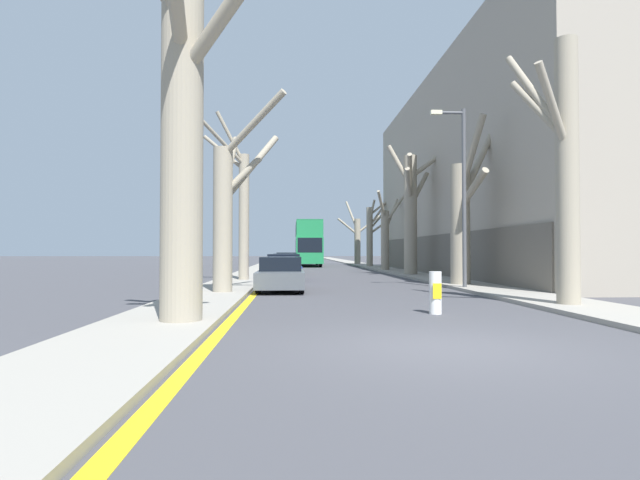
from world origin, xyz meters
name	(u,v)px	position (x,y,z in m)	size (l,w,h in m)	color
ground_plane	(446,347)	(0.00, 0.00, 0.00)	(300.00, 300.00, 0.00)	#424247
sidewalk_left	(269,264)	(-5.12, 50.00, 0.06)	(2.34, 120.00, 0.12)	gray
sidewalk_right	(357,264)	(5.12, 50.00, 0.06)	(2.34, 120.00, 0.12)	gray
building_facade_right	(503,176)	(11.27, 23.79, 6.44)	(10.08, 31.48, 12.89)	#9E9384
kerb_line_stripe	(281,264)	(-3.77, 50.00, 0.00)	(0.24, 120.00, 0.01)	yellow
street_tree_left_0	(182,115)	(-4.67, 2.41, 4.27)	(2.64, 4.67, 9.12)	gray
street_tree_left_1	(227,207)	(-4.69, 9.71, 3.06)	(2.60, 3.28, 6.77)	gray
street_tree_left_2	(241,207)	(-4.97, 17.02, 3.70)	(2.40, 2.66, 8.33)	gray
street_tree_right_0	(564,164)	(4.83, 5.11, 3.84)	(1.63, 2.51, 7.25)	gray
street_tree_right_1	(462,215)	(4.85, 13.17, 3.05)	(2.19, 2.82, 7.13)	gray
street_tree_right_2	(411,207)	(4.86, 22.36, 4.21)	(4.48, 3.12, 8.40)	gray
street_tree_right_3	(386,235)	(4.70, 29.90, 2.77)	(2.50, 3.99, 6.00)	gray
street_tree_right_4	(372,232)	(5.04, 38.67, 3.36)	(2.84, 3.62, 6.99)	gray
street_tree_right_5	(357,238)	(4.75, 47.17, 2.98)	(4.80, 1.84, 7.20)	gray
double_decker_bus	(308,241)	(-0.82, 43.89, 2.54)	(2.57, 11.62, 4.50)	#1E7F47
parked_car_0	(281,274)	(-2.87, 11.57, 0.62)	(1.76, 4.52, 1.29)	#4C5156
parked_car_1	(284,268)	(-2.87, 18.27, 0.65)	(1.85, 4.38, 1.37)	navy
parked_car_2	(286,265)	(-2.87, 24.86, 0.65)	(1.76, 4.07, 1.37)	#9EA3AD
parked_car_3	(287,262)	(-2.87, 30.92, 0.67)	(1.73, 4.22, 1.42)	silver
lamp_post	(461,188)	(4.19, 11.37, 4.01)	(1.40, 0.20, 7.11)	#4C4F54
traffic_bollard	(435,293)	(1.03, 4.11, 0.51)	(0.30, 0.31, 1.02)	white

